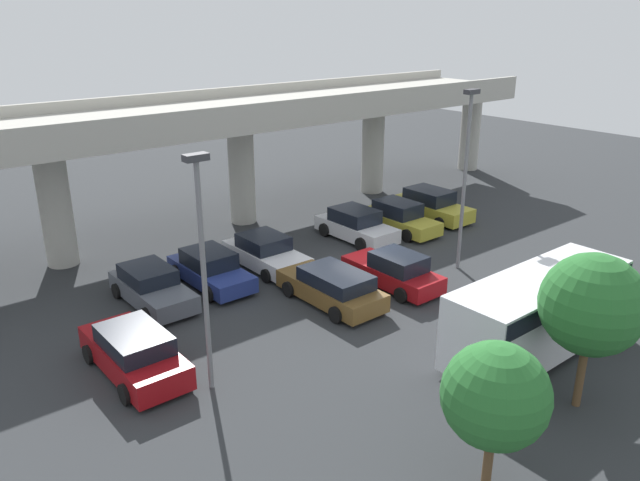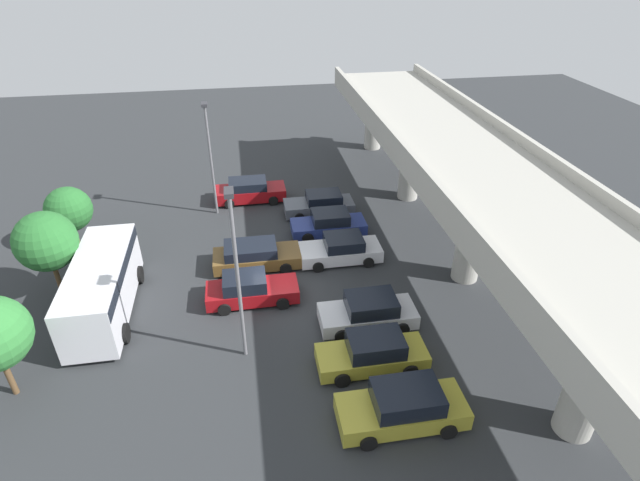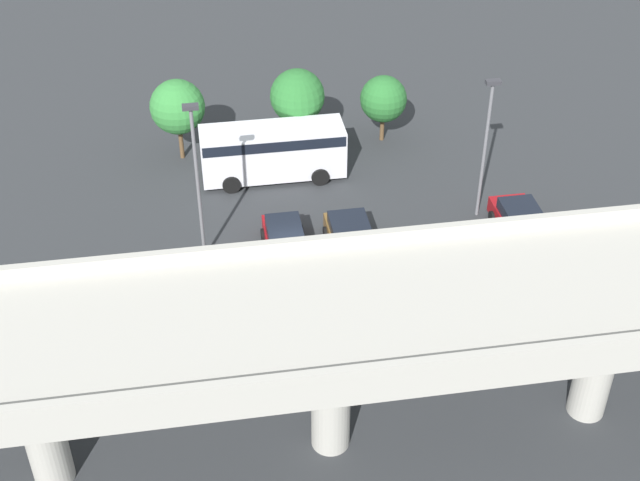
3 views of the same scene
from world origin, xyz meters
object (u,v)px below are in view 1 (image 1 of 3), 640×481
parked_car_5 (356,225)px  parked_car_8 (332,287)px  tree_front_left (495,396)px  tree_front_centre (592,305)px  parked_car_3 (266,253)px  parked_car_4 (394,271)px  parked_car_6 (398,218)px  shuttle_bus (539,308)px  parked_car_2 (210,269)px  lamp_post_near_aisle (466,168)px  parked_car_7 (430,205)px  lamp_post_mid_lot (203,257)px  parked_car_0 (134,352)px  parked_car_1 (152,287)px

parked_car_5 → parked_car_8: 7.71m
tree_front_left → tree_front_centre: bearing=4.0°
parked_car_3 → tree_front_left: 15.74m
tree_front_centre → parked_car_4: bearing=78.4°
parked_car_6 → shuttle_bus: shuttle_bus is taller
parked_car_3 → parked_car_4: parked_car_4 is taller
parked_car_2 → parked_car_5: 8.73m
parked_car_8 → tree_front_left: size_ratio=1.24×
parked_car_2 → tree_front_centre: tree_front_centre is taller
parked_car_2 → lamp_post_near_aisle: size_ratio=0.57×
parked_car_3 → parked_car_7: parked_car_7 is taller
parked_car_5 → tree_front_left: bearing=-32.0°
parked_car_3 → parked_car_5: 5.75m
parked_car_2 → shuttle_bus: 13.42m
parked_car_2 → lamp_post_mid_lot: lamp_post_mid_lot is taller
parked_car_3 → lamp_post_near_aisle: (6.76, -5.70, 4.03)m
parked_car_3 → tree_front_left: bearing=-14.2°
parked_car_7 → lamp_post_near_aisle: lamp_post_near_aisle is taller
tree_front_left → parked_car_6: bearing=50.5°
parked_car_8 → tree_front_centre: size_ratio=1.00×
shuttle_bus → tree_front_centre: (-1.69, -2.54, 1.62)m
parked_car_3 → parked_car_5: (5.75, 0.15, 0.06)m
parked_car_8 → tree_front_centre: 10.35m
parked_car_0 → tree_front_centre: tree_front_centre is taller
parked_car_1 → shuttle_bus: 14.71m
parked_car_0 → parked_car_8: size_ratio=1.00×
parked_car_4 → tree_front_left: bearing=145.4°
parked_car_7 → parked_car_8: size_ratio=1.01×
parked_car_2 → parked_car_4: parked_car_4 is taller
shuttle_bus → parked_car_7: bearing=54.9°
shuttle_bus → lamp_post_near_aisle: lamp_post_near_aisle is taller
parked_car_3 → parked_car_7: 11.38m
parked_car_3 → lamp_post_mid_lot: size_ratio=0.62×
parked_car_6 → parked_car_1: bearing=-90.3°
parked_car_6 → parked_car_0: bearing=-75.2°
lamp_post_near_aisle → lamp_post_mid_lot: lamp_post_near_aisle is taller
parked_car_1 → parked_car_5: size_ratio=1.01×
parked_car_7 → tree_front_centre: 18.30m
parked_car_5 → parked_car_7: size_ratio=0.93×
parked_car_0 → parked_car_2: 7.14m
parked_car_6 → lamp_post_mid_lot: size_ratio=0.63×
parked_car_5 → tree_front_centre: (-4.72, -14.96, 2.57)m
lamp_post_near_aisle → tree_front_centre: size_ratio=1.67×
parked_car_6 → shuttle_bus: 13.26m
parked_car_5 → lamp_post_mid_lot: (-12.70, -7.22, 3.64)m
parked_car_7 → parked_car_0: bearing=-76.3°
parked_car_3 → lamp_post_near_aisle: bearing=49.9°
parked_car_8 → lamp_post_near_aisle: 8.00m
parked_car_7 → lamp_post_near_aisle: 8.36m
parked_car_3 → parked_car_4: (2.98, -5.26, 0.02)m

